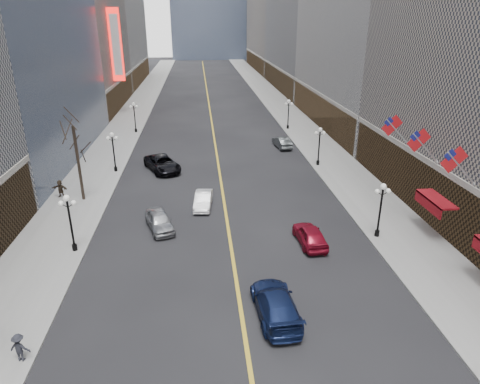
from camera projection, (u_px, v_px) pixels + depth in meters
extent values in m
cube|color=gray|center=(296.00, 123.00, 71.45)|extent=(6.00, 230.00, 0.15)
cube|color=gray|center=(125.00, 127.00, 68.96)|extent=(6.00, 230.00, 0.15)
cube|color=gold|center=(210.00, 113.00, 79.44)|extent=(0.25, 200.00, 0.02)
cube|color=#46382F|center=(468.00, 210.00, 33.13)|extent=(2.80, 41.00, 5.00)
cube|color=#46382F|center=(326.00, 110.00, 69.04)|extent=(2.80, 35.00, 5.00)
cube|color=#46382F|center=(282.00, 78.00, 104.03)|extent=(2.80, 39.00, 5.00)
cube|color=#46382F|center=(258.00, 62.00, 143.63)|extent=(2.80, 45.00, 5.00)
cube|color=#46382F|center=(114.00, 94.00, 83.27)|extent=(2.80, 29.00, 5.00)
cube|color=#46382F|center=(137.00, 73.00, 114.58)|extent=(2.80, 37.00, 5.00)
cylinder|color=black|center=(377.00, 233.00, 34.29)|extent=(0.36, 0.36, 0.50)
cylinder|color=black|center=(380.00, 213.00, 33.63)|extent=(0.16, 0.16, 4.00)
sphere|color=white|center=(383.00, 186.00, 32.76)|extent=(0.44, 0.44, 0.44)
sphere|color=white|center=(377.00, 191.00, 32.87)|extent=(0.36, 0.36, 0.36)
sphere|color=white|center=(388.00, 191.00, 32.95)|extent=(0.36, 0.36, 0.36)
cylinder|color=black|center=(318.00, 163.00, 50.87)|extent=(0.36, 0.36, 0.50)
cylinder|color=black|center=(319.00, 149.00, 50.21)|extent=(0.16, 0.16, 4.00)
sphere|color=white|center=(320.00, 129.00, 49.33)|extent=(0.44, 0.44, 0.44)
sphere|color=white|center=(316.00, 133.00, 49.45)|extent=(0.36, 0.36, 0.36)
sphere|color=white|center=(324.00, 133.00, 49.53)|extent=(0.36, 0.36, 0.36)
cylinder|color=black|center=(288.00, 127.00, 67.45)|extent=(0.36, 0.36, 0.50)
cylinder|color=black|center=(288.00, 116.00, 66.78)|extent=(0.16, 0.16, 4.00)
sphere|color=white|center=(289.00, 101.00, 65.91)|extent=(0.44, 0.44, 0.44)
sphere|color=white|center=(286.00, 104.00, 66.02)|extent=(0.36, 0.36, 0.36)
sphere|color=white|center=(292.00, 104.00, 66.10)|extent=(0.36, 0.36, 0.36)
cylinder|color=black|center=(75.00, 247.00, 32.20)|extent=(0.36, 0.36, 0.50)
cylinder|color=black|center=(71.00, 226.00, 31.53)|extent=(0.16, 0.16, 4.00)
sphere|color=white|center=(66.00, 198.00, 30.66)|extent=(0.44, 0.44, 0.44)
sphere|color=white|center=(61.00, 203.00, 30.77)|extent=(0.36, 0.36, 0.36)
sphere|color=white|center=(74.00, 203.00, 30.85)|extent=(0.36, 0.36, 0.36)
cylinder|color=black|center=(116.00, 169.00, 48.77)|extent=(0.36, 0.36, 0.50)
cylinder|color=black|center=(114.00, 154.00, 48.11)|extent=(0.16, 0.16, 4.00)
sphere|color=white|center=(112.00, 134.00, 47.24)|extent=(0.44, 0.44, 0.44)
sphere|color=white|center=(108.00, 138.00, 47.35)|extent=(0.36, 0.36, 0.36)
sphere|color=white|center=(116.00, 138.00, 47.43)|extent=(0.36, 0.36, 0.36)
cylinder|color=black|center=(136.00, 130.00, 65.35)|extent=(0.36, 0.36, 0.50)
cylinder|color=black|center=(135.00, 119.00, 64.68)|extent=(0.16, 0.16, 4.00)
sphere|color=white|center=(133.00, 104.00, 63.81)|extent=(0.44, 0.44, 0.44)
sphere|color=white|center=(131.00, 107.00, 63.92)|extent=(0.36, 0.36, 0.36)
sphere|color=white|center=(137.00, 107.00, 64.00)|extent=(0.36, 0.36, 0.36)
cylinder|color=#B2B2B7|center=(461.00, 168.00, 29.46)|extent=(2.49, 0.12, 2.49)
cube|color=red|center=(454.00, 160.00, 29.15)|extent=(1.94, 0.04, 1.94)
cube|color=navy|center=(450.00, 155.00, 28.99)|extent=(0.88, 0.06, 0.88)
cylinder|color=#B2B2B7|center=(425.00, 148.00, 34.06)|extent=(2.49, 0.12, 2.49)
cube|color=red|center=(419.00, 140.00, 33.76)|extent=(1.94, 0.04, 1.94)
cube|color=navy|center=(415.00, 136.00, 33.59)|extent=(0.88, 0.06, 0.88)
cylinder|color=#B2B2B7|center=(398.00, 132.00, 38.67)|extent=(2.49, 0.12, 2.49)
cube|color=red|center=(392.00, 125.00, 38.36)|extent=(1.94, 0.04, 1.94)
cube|color=navy|center=(389.00, 122.00, 38.20)|extent=(0.88, 0.06, 0.88)
cube|color=maroon|center=(437.00, 199.00, 33.63)|extent=(1.40, 4.00, 0.15)
cube|color=maroon|center=(428.00, 204.00, 33.73)|extent=(0.10, 4.00, 0.90)
cube|color=red|center=(116.00, 45.00, 73.47)|extent=(2.00, 0.50, 12.00)
cube|color=white|center=(116.00, 45.00, 73.48)|extent=(1.40, 0.55, 10.00)
cylinder|color=#2D231C|center=(79.00, 164.00, 39.98)|extent=(0.28, 0.28, 7.20)
imported|color=#919398|center=(159.00, 221.00, 35.54)|extent=(3.10, 4.91, 1.56)
imported|color=white|center=(203.00, 200.00, 39.75)|extent=(1.93, 4.38, 1.40)
imported|color=black|center=(162.00, 164.00, 49.15)|extent=(5.07, 6.79, 1.71)
imported|color=#131F48|center=(276.00, 304.00, 25.17)|extent=(2.64, 5.80, 1.65)
imported|color=maroon|center=(310.00, 235.00, 33.23)|extent=(2.14, 4.68, 1.56)
imported|color=#424849|center=(282.00, 142.00, 57.94)|extent=(2.13, 4.66, 1.48)
imported|color=#22232A|center=(19.00, 348.00, 21.66)|extent=(1.09, 0.60, 1.59)
imported|color=#2F251A|center=(60.00, 189.00, 41.52)|extent=(1.69, 0.91, 1.75)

